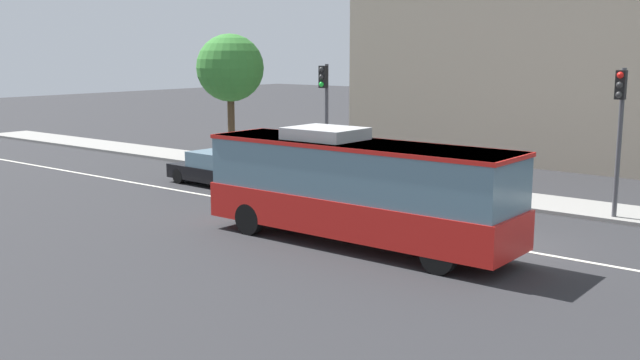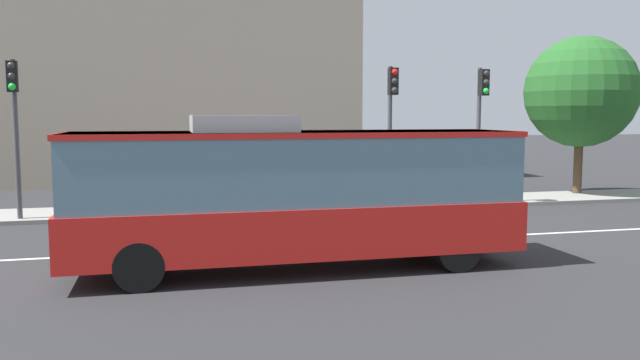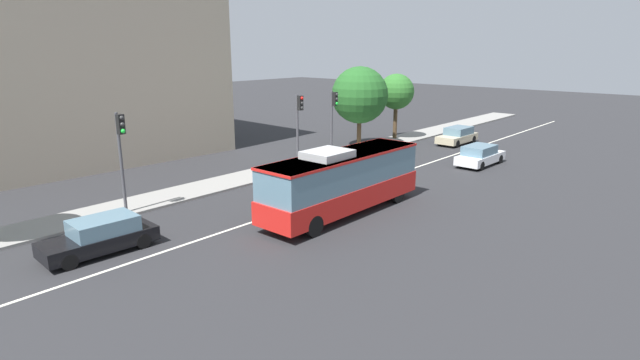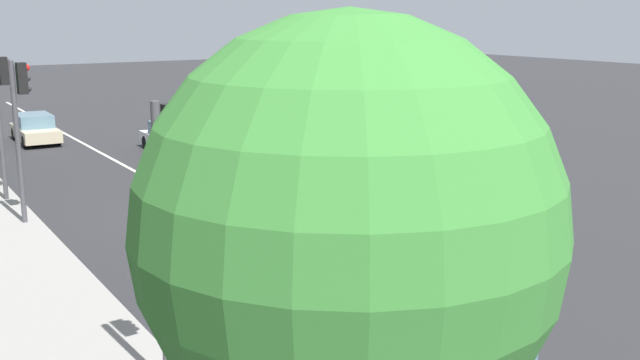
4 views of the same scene
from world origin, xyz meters
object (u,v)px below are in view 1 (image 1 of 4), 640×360
at_px(transit_bus, 357,185).
at_px(street_tree_kerbside_right, 230,68).
at_px(traffic_light_far_corner, 620,117).
at_px(traffic_light_mid_block, 325,102).
at_px(sedan_black, 216,169).

bearing_deg(transit_bus, street_tree_kerbside_right, 147.78).
bearing_deg(transit_bus, traffic_light_far_corner, 57.15).
distance_m(transit_bus, traffic_light_far_corner, 9.60).
relative_size(transit_bus, street_tree_kerbside_right, 1.51).
bearing_deg(traffic_light_mid_block, sedan_black, -45.92).
height_order(transit_bus, traffic_light_mid_block, traffic_light_mid_block).
relative_size(traffic_light_mid_block, traffic_light_far_corner, 1.00).
relative_size(traffic_light_far_corner, street_tree_kerbside_right, 0.78).
bearing_deg(traffic_light_mid_block, transit_bus, 37.41).
xyz_separation_m(sedan_black, traffic_light_far_corner, (15.65, 3.65, 2.84)).
xyz_separation_m(transit_bus, traffic_light_far_corner, (5.12, 7.94, 1.75)).
xyz_separation_m(traffic_light_mid_block, street_tree_kerbside_right, (-6.94, 1.09, 1.33)).
distance_m(traffic_light_mid_block, street_tree_kerbside_right, 7.15).
bearing_deg(traffic_light_mid_block, street_tree_kerbside_right, -104.52).
relative_size(transit_bus, sedan_black, 2.18).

